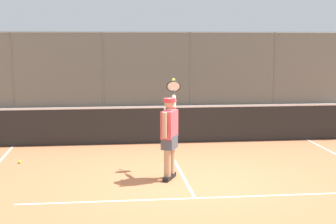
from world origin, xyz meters
TOP-DOWN VIEW (x-y plane):
  - ground_plane at (0.00, 0.00)m, footprint 60.00×60.00m
  - court_line_markings at (0.00, 1.34)m, footprint 7.66×8.56m
  - fence_backdrop at (0.00, -10.20)m, footprint 18.93×1.37m
  - tennis_net at (0.00, -3.66)m, footprint 9.84×0.09m
  - tennis_player at (0.28, -0.23)m, footprint 0.53×1.32m
  - tennis_ball_mid_court at (3.34, -1.84)m, footprint 0.07×0.07m

SIDE VIEW (x-z plane):
  - ground_plane at x=0.00m, z-range 0.00..0.00m
  - court_line_markings at x=0.00m, z-range 0.00..0.01m
  - tennis_ball_mid_court at x=3.34m, z-range 0.00..0.07m
  - tennis_net at x=0.00m, z-range -0.04..1.03m
  - tennis_player at x=0.28m, z-range -0.02..1.83m
  - fence_backdrop at x=0.00m, z-range -0.04..2.85m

